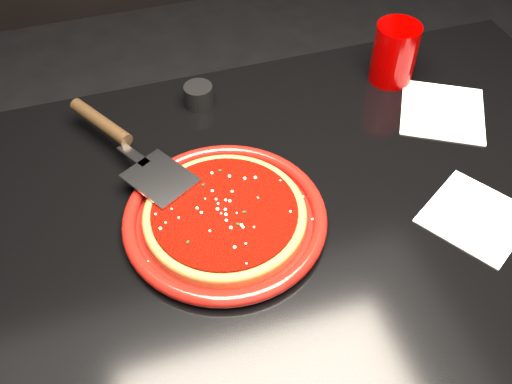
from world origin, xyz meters
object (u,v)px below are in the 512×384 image
Objects in this scene: plate at (225,218)px; cup at (394,53)px; ramekin at (199,95)px; pizza_server at (129,145)px; table at (295,326)px.

cup reaches higher than plate.
cup is 2.19× the size of ramekin.
ramekin is (0.03, 0.29, 0.01)m from plate.
ramekin reaches higher than plate.
pizza_server is 3.00× the size of cup.
ramekin is (0.15, 0.12, -0.02)m from pizza_server.
cup is at bearing 32.06° from plate.
pizza_server reaches higher than plate.
plate is at bearing -86.99° from pizza_server.
cup is at bearing -21.55° from pizza_server.
ramekin is (-0.10, 0.31, 0.40)m from table.
ramekin is (-0.38, 0.04, -0.04)m from cup.
cup is (0.41, 0.26, 0.05)m from plate.
plate is 0.49m from cup.
plate is 0.21m from pizza_server.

